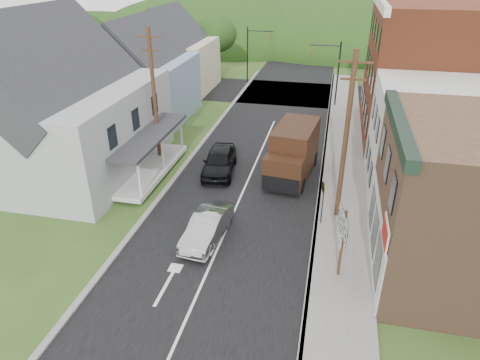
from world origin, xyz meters
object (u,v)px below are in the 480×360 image
Objects in this scene: silver_sedan at (207,228)px; warning_sign at (323,196)px; route_sign_cluster at (342,234)px; delivery_van at (293,152)px; dark_sedan at (219,161)px.

silver_sedan is 1.67× the size of warning_sign.
route_sign_cluster reaches higher than warning_sign.
delivery_van is 2.42× the size of warning_sign.
warning_sign is (5.49, 2.56, 1.06)m from silver_sedan.
silver_sedan is 8.80m from delivery_van.
silver_sedan is at bearing -172.93° from warning_sign.
silver_sedan is 0.88× the size of dark_sedan.
route_sign_cluster is (7.81, -8.96, 1.48)m from dark_sedan.
route_sign_cluster is (3.11, -9.58, 0.64)m from delivery_van.
warning_sign is at bearing -42.25° from dark_sedan.
dark_sedan is 11.98m from route_sign_cluster.
silver_sedan is at bearing -86.32° from dark_sedan.
delivery_van is (3.34, 8.09, 0.96)m from silver_sedan.
delivery_van reaches higher than warning_sign.
silver_sedan is at bearing -105.41° from delivery_van.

